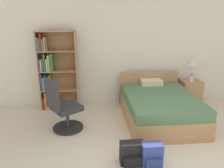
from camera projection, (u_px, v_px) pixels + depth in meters
wall_back at (134, 52)px, 5.36m from camera, size 9.00×0.06×2.60m
bookshelf at (53, 73)px, 5.07m from camera, size 0.87×0.29×1.84m
bed at (159, 106)px, 4.68m from camera, size 1.44×1.90×0.83m
office_chair at (62, 109)px, 4.17m from camera, size 0.72×0.69×1.06m
nightstand at (190, 92)px, 5.52m from camera, size 0.48×0.48×0.61m
table_lamp at (193, 63)px, 5.32m from camera, size 0.26×0.26×0.55m
water_bottle at (192, 78)px, 5.28m from camera, size 0.07×0.07×0.18m
backpack_blue at (152, 155)px, 3.24m from camera, size 0.31×0.24×0.36m
backpack_black at (132, 154)px, 3.29m from camera, size 0.36×0.24×0.36m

